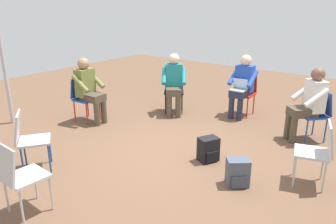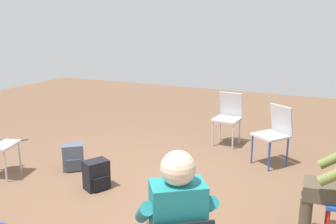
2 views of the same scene
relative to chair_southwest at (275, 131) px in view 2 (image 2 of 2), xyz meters
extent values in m
plane|color=brown|center=(1.23, 1.68, -0.50)|extent=(14.00, 14.00, 0.00)
cylinder|color=red|center=(-0.77, 1.61, -0.29)|extent=(0.02, 0.02, 0.42)
cylinder|color=#B7B7BC|center=(3.04, 1.73, -0.29)|extent=(0.02, 0.02, 0.42)
cylinder|color=#B7B7BC|center=(2.95, 2.06, -0.29)|extent=(0.02, 0.02, 0.42)
cube|color=#B7B7BC|center=(0.04, 0.06, -0.06)|extent=(0.56, 0.56, 0.03)
cylinder|color=#1E4799|center=(0.00, 0.30, -0.29)|extent=(0.02, 0.02, 0.42)
cylinder|color=#1E4799|center=(0.28, 0.10, -0.29)|extent=(0.02, 0.02, 0.42)
cylinder|color=#1E4799|center=(-0.19, 0.02, -0.29)|extent=(0.02, 0.02, 0.42)
cylinder|color=#1E4799|center=(0.08, -0.18, -0.29)|extent=(0.02, 0.02, 0.42)
cube|color=#B7B7BC|center=(-0.07, -0.10, 0.15)|extent=(0.36, 0.29, 0.40)
cube|color=#B7B7BC|center=(0.85, -0.54, -0.06)|extent=(0.42, 0.42, 0.03)
cylinder|color=#B7B7BC|center=(0.69, -0.36, -0.29)|extent=(0.02, 0.02, 0.42)
cylinder|color=#B7B7BC|center=(1.03, -0.38, -0.29)|extent=(0.02, 0.02, 0.42)
cylinder|color=#B7B7BC|center=(0.67, -0.70, -0.29)|extent=(0.02, 0.02, 0.42)
cylinder|color=#B7B7BC|center=(1.01, -0.72, -0.29)|extent=(0.02, 0.02, 0.42)
cube|color=#B7B7BC|center=(0.84, -0.73, 0.15)|extent=(0.38, 0.11, 0.40)
cylinder|color=#4C4233|center=(-0.60, 1.88, -0.27)|extent=(0.11, 0.11, 0.45)
cylinder|color=#4C4233|center=(-0.59, 1.70, -0.27)|extent=(0.11, 0.11, 0.45)
cube|color=#4C4233|center=(-0.76, 1.78, 0.01)|extent=(0.44, 0.32, 0.14)
cube|color=teal|center=(0.08, 3.23, 0.27)|extent=(0.40, 0.38, 0.52)
sphere|color=beige|center=(0.08, 3.23, 0.63)|extent=(0.22, 0.22, 0.22)
cylinder|color=teal|center=(0.30, 3.27, 0.30)|extent=(0.30, 0.37, 0.31)
cylinder|color=teal|center=(-0.03, 3.04, 0.30)|extent=(0.30, 0.37, 0.31)
cube|color=black|center=(1.80, 1.72, -0.32)|extent=(0.30, 0.34, 0.36)
cube|color=black|center=(1.80, 1.72, -0.40)|extent=(0.31, 0.29, 0.16)
cube|color=#475160|center=(2.45, 1.36, -0.32)|extent=(0.34, 0.33, 0.36)
cube|color=#39414D|center=(2.45, 1.36, -0.40)|extent=(0.31, 0.32, 0.16)
camera|label=1|loc=(3.96, -2.11, 1.75)|focal=35.00mm
camera|label=2|loc=(-0.76, 5.18, 1.51)|focal=40.00mm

